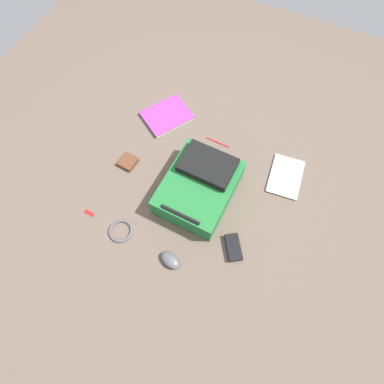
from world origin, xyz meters
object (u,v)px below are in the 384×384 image
usb_stick (89,213)px  backpack (200,185)px  pen_black (218,142)px  earbud_pouch (128,162)px  cable_coil (121,231)px  book_manual (167,116)px  book_red (286,177)px  computer_mouse (170,260)px  power_brick (233,247)px

usb_stick → backpack: bearing=-51.8°
pen_black → earbud_pouch: size_ratio=1.58×
cable_coil → usb_stick: size_ratio=2.10×
backpack → book_manual: backpack is taller
book_manual → usb_stick: bearing=174.7°
book_red → pen_black: bearing=83.9°
earbud_pouch → pen_black: bearing=-48.8°
computer_mouse → power_brick: size_ratio=0.79×
cable_coil → usb_stick: cable_coil is taller
book_manual → usb_stick: book_manual is taller
backpack → computer_mouse: 0.40m
computer_mouse → earbud_pouch: bearing=68.1°
backpack → book_red: backpack is taller
cable_coil → pen_black: 0.74m
earbud_pouch → cable_coil: bearing=-154.3°
computer_mouse → book_manual: bearing=46.4°
earbud_pouch → computer_mouse: bearing=-129.3°
computer_mouse → usb_stick: size_ratio=1.82×
computer_mouse → pen_black: computer_mouse is taller
book_red → computer_mouse: (-0.68, 0.35, 0.01)m
power_brick → earbud_pouch: (0.19, 0.72, -0.00)m
book_red → computer_mouse: 0.77m
book_manual → backpack: bearing=-133.2°
backpack → power_brick: size_ratio=3.27×
book_red → power_brick: 0.51m
computer_mouse → power_brick: 0.31m
book_manual → earbud_pouch: (-0.38, 0.04, 0.00)m
computer_mouse → usb_stick: (0.04, 0.49, -0.02)m
cable_coil → usb_stick: (0.01, 0.20, -0.00)m
backpack → power_brick: (-0.21, -0.28, -0.06)m
cable_coil → earbud_pouch: 0.40m
power_brick → pen_black: (0.54, 0.32, -0.01)m
backpack → pen_black: backpack is taller
backpack → cable_coil: size_ratio=3.57×
book_manual → power_brick: power_brick is taller
backpack → pen_black: (0.33, 0.04, -0.07)m
pen_black → earbud_pouch: earbud_pouch is taller
earbud_pouch → usb_stick: size_ratio=1.54×
book_red → earbud_pouch: bearing=110.1°
cable_coil → computer_mouse: bearing=-94.4°
computer_mouse → pen_black: (0.73, 0.07, -0.02)m
computer_mouse → book_red: bearing=-9.9°
cable_coil → usb_stick: 0.20m
earbud_pouch → usb_stick: bearing=175.9°
backpack → earbud_pouch: size_ratio=4.85×
book_manual → usb_stick: (-0.73, 0.07, -0.01)m
power_brick → earbud_pouch: power_brick is taller
power_brick → earbud_pouch: size_ratio=1.48×
pen_black → usb_stick: (-0.69, 0.42, -0.00)m
earbud_pouch → book_red: bearing=-69.9°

